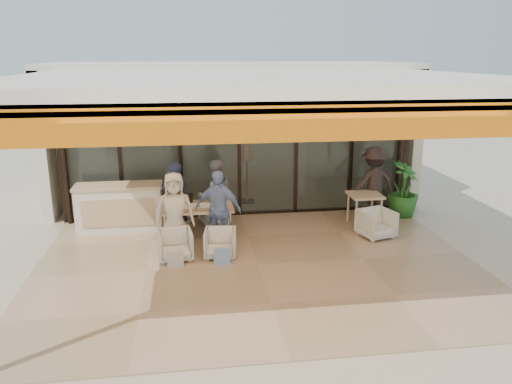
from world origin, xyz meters
The scene contains 21 objects.
ground centered at (0.00, 0.00, 0.00)m, with size 70.00×70.00×0.00m, color #C6B293.
terrace_floor centered at (0.00, 0.00, 0.01)m, with size 8.00×6.00×0.01m, color tan.
terrace_structure centered at (0.00, -0.26, 3.25)m, with size 8.00×6.00×3.40m.
glass_storefront centered at (0.00, 3.00, 1.60)m, with size 8.08×0.10×3.20m.
interior_block centered at (0.01, 5.31, 2.23)m, with size 9.05×3.62×3.52m.
host_counter centered at (-2.69, 2.30, 0.53)m, with size 1.85×0.65×1.04m.
dining_table centered at (-1.07, 1.47, 0.69)m, with size 1.50×0.90×0.93m.
chair_far_left centered at (-1.48, 2.41, 0.30)m, with size 0.58×0.55×0.60m, color silver.
chair_far_right centered at (-0.64, 2.41, 0.29)m, with size 0.57×0.54×0.59m, color silver.
chair_near_left centered at (-1.48, 0.51, 0.32)m, with size 0.62×0.58×0.63m, color silver.
chair_near_right centered at (-0.64, 0.51, 0.30)m, with size 0.59×0.55×0.60m, color silver.
diner_navy centered at (-1.48, 1.91, 0.79)m, with size 0.58×0.38×1.58m, color #171933.
diner_grey centered at (-0.64, 1.91, 0.80)m, with size 0.78×0.61×1.60m, color slate.
diner_cream centered at (-1.48, 1.01, 0.78)m, with size 0.76×0.50×1.56m, color beige.
diner_periwinkle centered at (-0.64, 1.01, 0.79)m, with size 0.92×0.39×1.58m, color #7894C9.
tote_bag_cream centered at (-1.48, 0.11, 0.17)m, with size 0.30×0.10×0.34m, color silver.
tote_bag_blue centered at (-0.64, 0.11, 0.17)m, with size 0.30×0.10×0.34m, color #99BFD8.
side_table centered at (2.68, 1.86, 0.64)m, with size 0.70×0.70×0.74m.
side_chair centered at (2.68, 1.11, 0.33)m, with size 0.65×0.61×0.67m, color silver.
standing_woman centered at (3.01, 2.27, 0.86)m, with size 1.11×0.64×1.73m, color black.
potted_palm centered at (3.81, 2.38, 0.66)m, with size 0.74×0.74×1.32m, color #1E5919.
Camera 1 is at (-1.19, -8.34, 3.74)m, focal length 35.00 mm.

